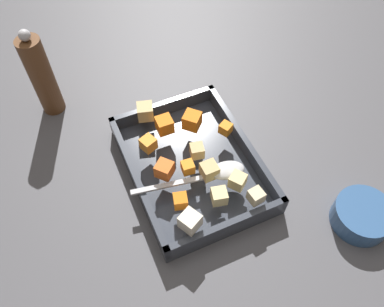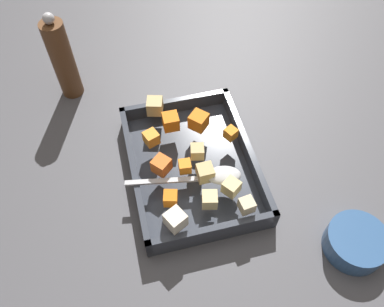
{
  "view_description": "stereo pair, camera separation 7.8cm",
  "coord_description": "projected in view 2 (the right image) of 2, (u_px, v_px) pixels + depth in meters",
  "views": [
    {
      "loc": [
        0.4,
        -0.17,
        0.7
      ],
      "look_at": [
        -0.02,
        0.01,
        0.06
      ],
      "focal_mm": 36.75,
      "sensor_mm": 36.0,
      "label": 1
    },
    {
      "loc": [
        0.42,
        -0.1,
        0.7
      ],
      "look_at": [
        -0.02,
        0.01,
        0.06
      ],
      "focal_mm": 36.75,
      "sensor_mm": 36.0,
      "label": 2
    }
  ],
  "objects": [
    {
      "name": "carrot_chunk_corner_se",
      "position": [
        171.0,
        198.0,
        0.72
      ],
      "size": [
        0.03,
        0.03,
        0.03
      ],
      "primitive_type": "cube",
      "rotation": [
        0.0,
        0.0,
        6.02
      ],
      "color": "orange",
      "rests_on": "baking_dish"
    },
    {
      "name": "baking_dish",
      "position": [
        192.0,
        166.0,
        0.82
      ],
      "size": [
        0.33,
        0.25,
        0.05
      ],
      "color": "#333842",
      "rests_on": "ground_plane"
    },
    {
      "name": "ground_plane",
      "position": [
        190.0,
        177.0,
        0.82
      ],
      "size": [
        4.0,
        4.0,
        0.0
      ],
      "primitive_type": "plane",
      "color": "#4C4C51"
    },
    {
      "name": "parsnip_chunk_mid_left",
      "position": [
        175.0,
        220.0,
        0.69
      ],
      "size": [
        0.04,
        0.04,
        0.03
      ],
      "primitive_type": "cube",
      "rotation": [
        0.0,
        0.0,
        0.48
      ],
      "color": "silver",
      "rests_on": "baking_dish"
    },
    {
      "name": "potato_chunk_mid_right",
      "position": [
        210.0,
        200.0,
        0.72
      ],
      "size": [
        0.03,
        0.03,
        0.03
      ],
      "primitive_type": "cube",
      "rotation": [
        0.0,
        0.0,
        1.34
      ],
      "color": "#E0CC89",
      "rests_on": "baking_dish"
    },
    {
      "name": "potato_chunk_front_center",
      "position": [
        247.0,
        205.0,
        0.71
      ],
      "size": [
        0.03,
        0.03,
        0.03
      ],
      "primitive_type": "cube",
      "rotation": [
        0.0,
        0.0,
        3.27
      ],
      "color": "beige",
      "rests_on": "baking_dish"
    },
    {
      "name": "carrot_chunk_corner_sw",
      "position": [
        185.0,
        166.0,
        0.76
      ],
      "size": [
        0.03,
        0.03,
        0.02
      ],
      "primitive_type": "cube",
      "rotation": [
        0.0,
        0.0,
        4.63
      ],
      "color": "orange",
      "rests_on": "baking_dish"
    },
    {
      "name": "potato_chunk_rim_edge",
      "position": [
        231.0,
        187.0,
        0.73
      ],
      "size": [
        0.04,
        0.04,
        0.03
      ],
      "primitive_type": "cube",
      "rotation": [
        0.0,
        0.0,
        0.63
      ],
      "color": "#E0CC89",
      "rests_on": "baking_dish"
    },
    {
      "name": "pepper_mill",
      "position": [
        63.0,
        59.0,
        0.88
      ],
      "size": [
        0.05,
        0.05,
        0.22
      ],
      "color": "brown",
      "rests_on": "ground_plane"
    },
    {
      "name": "carrot_chunk_heap_side",
      "position": [
        231.0,
        133.0,
        0.81
      ],
      "size": [
        0.03,
        0.03,
        0.02
      ],
      "primitive_type": "cube",
      "rotation": [
        0.0,
        0.0,
        2.08
      ],
      "color": "orange",
      "rests_on": "baking_dish"
    },
    {
      "name": "carrot_chunk_near_spoon",
      "position": [
        151.0,
        138.0,
        0.8
      ],
      "size": [
        0.04,
        0.04,
        0.03
      ],
      "primitive_type": "cube",
      "rotation": [
        0.0,
        0.0,
        3.51
      ],
      "color": "orange",
      "rests_on": "baking_dish"
    },
    {
      "name": "serving_spoon",
      "position": [
        216.0,
        176.0,
        0.75
      ],
      "size": [
        0.06,
        0.22,
        0.02
      ],
      "rotation": [
        0.0,
        0.0,
        4.54
      ],
      "color": "silver",
      "rests_on": "baking_dish"
    },
    {
      "name": "potato_chunk_back_center",
      "position": [
        197.0,
        152.0,
        0.78
      ],
      "size": [
        0.03,
        0.03,
        0.03
      ],
      "primitive_type": "cube",
      "rotation": [
        0.0,
        0.0,
        1.36
      ],
      "color": "tan",
      "rests_on": "baking_dish"
    },
    {
      "name": "potato_chunk_far_left",
      "position": [
        155.0,
        106.0,
        0.85
      ],
      "size": [
        0.04,
        0.04,
        0.03
      ],
      "primitive_type": "cube",
      "rotation": [
        0.0,
        0.0,
        1.3
      ],
      "color": "tan",
      "rests_on": "baking_dish"
    },
    {
      "name": "carrot_chunk_near_left",
      "position": [
        199.0,
        121.0,
        0.82
      ],
      "size": [
        0.05,
        0.05,
        0.03
      ],
      "primitive_type": "cube",
      "rotation": [
        0.0,
        0.0,
        3.92
      ],
      "color": "orange",
      "rests_on": "baking_dish"
    },
    {
      "name": "carrot_chunk_corner_ne",
      "position": [
        171.0,
        121.0,
        0.82
      ],
      "size": [
        0.03,
        0.03,
        0.03
      ],
      "primitive_type": "cube",
      "rotation": [
        0.0,
        0.0,
        3.13
      ],
      "color": "orange",
      "rests_on": "baking_dish"
    },
    {
      "name": "carrot_chunk_far_right",
      "position": [
        162.0,
        166.0,
        0.76
      ],
      "size": [
        0.04,
        0.04,
        0.03
      ],
      "primitive_type": "cube",
      "rotation": [
        0.0,
        0.0,
        2.29
      ],
      "color": "orange",
      "rests_on": "baking_dish"
    },
    {
      "name": "potato_chunk_near_right",
      "position": [
        205.0,
        173.0,
        0.75
      ],
      "size": [
        0.03,
        0.03,
        0.03
      ],
      "primitive_type": "cube",
      "rotation": [
        0.0,
        0.0,
        1.59
      ],
      "color": "tan",
      "rests_on": "baking_dish"
    },
    {
      "name": "small_prep_bowl",
      "position": [
        356.0,
        242.0,
        0.71
      ],
      "size": [
        0.11,
        0.11,
        0.04
      ],
      "primitive_type": "cylinder",
      "color": "#33598C",
      "rests_on": "ground_plane"
    }
  ]
}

